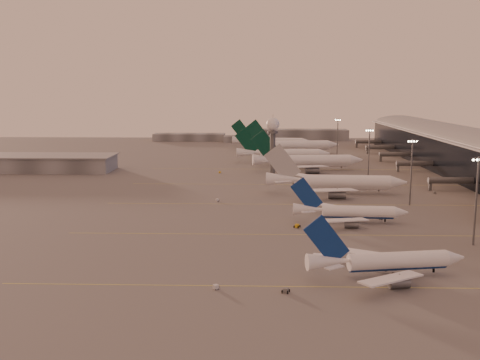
{
  "coord_description": "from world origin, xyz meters",
  "views": [
    {
      "loc": [
        -2.9,
        -154.16,
        43.23
      ],
      "look_at": [
        -9.38,
        64.16,
        7.79
      ],
      "focal_mm": 42.0,
      "sensor_mm": 36.0,
      "label": 1
    }
  ],
  "objects": [
    {
      "name": "ground",
      "position": [
        0.0,
        0.0,
        0.0
      ],
      "size": [
        700.0,
        700.0,
        0.0
      ],
      "primitive_type": "plane",
      "color": "#5E5C5C",
      "rests_on": "ground"
    },
    {
      "name": "mast_b",
      "position": [
        55.0,
        55.0,
        13.74
      ],
      "size": [
        3.6,
        0.56,
        25.0
      ],
      "color": "#53555A",
      "rests_on": "ground"
    },
    {
      "name": "radar_tower",
      "position": [
        5.0,
        120.0,
        20.95
      ],
      "size": [
        6.4,
        6.4,
        31.1
      ],
      "color": "#53555A",
      "rests_on": "ground"
    },
    {
      "name": "narrowbody_near",
      "position": [
        27.46,
        -27.85,
        3.11
      ],
      "size": [
        39.06,
        30.92,
        15.36
      ],
      "color": "white",
      "rests_on": "ground"
    },
    {
      "name": "gsv_tug_near",
      "position": [
        3.52,
        -38.98,
        0.5
      ],
      "size": [
        3.13,
        3.89,
        0.97
      ],
      "color": "slate",
      "rests_on": "ground"
    },
    {
      "name": "taxiway_markings",
      "position": [
        30.0,
        56.0,
        0.01
      ],
      "size": [
        180.0,
        185.25,
        0.02
      ],
      "color": "#DDD34E",
      "rests_on": "ground"
    },
    {
      "name": "gsv_truck_c",
      "position": [
        -17.75,
        59.65,
        1.13
      ],
      "size": [
        5.43,
        5.1,
        2.22
      ],
      "color": "silver",
      "rests_on": "ground"
    },
    {
      "name": "hangar",
      "position": [
        -120.0,
        140.0,
        4.32
      ],
      "size": [
        82.0,
        27.0,
        8.5
      ],
      "color": "#5C5E63",
      "rests_on": "ground"
    },
    {
      "name": "narrowbody_mid",
      "position": [
        27.72,
        25.92,
        3.02
      ],
      "size": [
        38.23,
        30.47,
        14.93
      ],
      "color": "white",
      "rests_on": "ground"
    },
    {
      "name": "greentail_b",
      "position": [
        13.35,
        180.22,
        3.67
      ],
      "size": [
        57.24,
        46.16,
        20.78
      ],
      "color": "white",
      "rests_on": "ground"
    },
    {
      "name": "greentail_c",
      "position": [
        22.1,
        224.74,
        4.13
      ],
      "size": [
        64.05,
        51.35,
        23.38
      ],
      "color": "white",
      "rests_on": "ground"
    },
    {
      "name": "greentail_a",
      "position": [
        25.03,
        144.95,
        3.92
      ],
      "size": [
        60.97,
        48.98,
        22.19
      ],
      "color": "white",
      "rests_on": "ground"
    },
    {
      "name": "greentail_d",
      "position": [
        8.46,
        256.08,
        3.8
      ],
      "size": [
        59.2,
        47.66,
        21.5
      ],
      "color": "white",
      "rests_on": "ground"
    },
    {
      "name": "gsv_tug_far",
      "position": [
        14.87,
        99.63,
        0.58
      ],
      "size": [
        3.45,
        4.45,
        1.12
      ],
      "color": "silver",
      "rests_on": "ground"
    },
    {
      "name": "mast_a",
      "position": [
        58.0,
        0.0,
        13.74
      ],
      "size": [
        3.6,
        0.56,
        25.0
      ],
      "color": "#53555A",
      "rests_on": "ground"
    },
    {
      "name": "gsv_tug_mid",
      "position": [
        9.98,
        18.5,
        0.56
      ],
      "size": [
        4.46,
        3.85,
        1.09
      ],
      "color": "gold",
      "rests_on": "ground"
    },
    {
      "name": "gsv_catering_b",
      "position": [
        71.84,
        78.49,
        2.02
      ],
      "size": [
        4.93,
        2.37,
        4.04
      ],
      "color": "slate",
      "rests_on": "ground"
    },
    {
      "name": "mast_d",
      "position": [
        48.0,
        200.0,
        13.74
      ],
      "size": [
        3.6,
        0.56,
        25.0
      ],
      "color": "#53555A",
      "rests_on": "ground"
    },
    {
      "name": "gsv_truck_d",
      "position": [
        -21.9,
        134.41,
        1.01
      ],
      "size": [
        2.64,
        5.16,
        1.99
      ],
      "color": "gold",
      "rests_on": "ground"
    },
    {
      "name": "gsv_truck_b",
      "position": [
        39.23,
        30.68,
        1.14
      ],
      "size": [
        5.77,
        2.77,
        2.23
      ],
      "color": "slate",
      "rests_on": "ground"
    },
    {
      "name": "widebody_white",
      "position": [
        30.58,
        77.84,
        3.62
      ],
      "size": [
        59.37,
        47.46,
        20.87
      ],
      "color": "white",
      "rests_on": "ground"
    },
    {
      "name": "gsv_truck_a",
      "position": [
        -11.31,
        -37.06,
        1.09
      ],
      "size": [
        5.39,
        4.66,
        2.14
      ],
      "color": "silver",
      "rests_on": "ground"
    },
    {
      "name": "mast_c",
      "position": [
        50.0,
        110.0,
        13.74
      ],
      "size": [
        3.6,
        0.56,
        25.0
      ],
      "color": "#53555A",
      "rests_on": "ground"
    },
    {
      "name": "distant_horizon",
      "position": [
        2.62,
        325.14,
        3.89
      ],
      "size": [
        165.0,
        37.5,
        9.0
      ],
      "color": "#5C5E63",
      "rests_on": "ground"
    }
  ]
}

